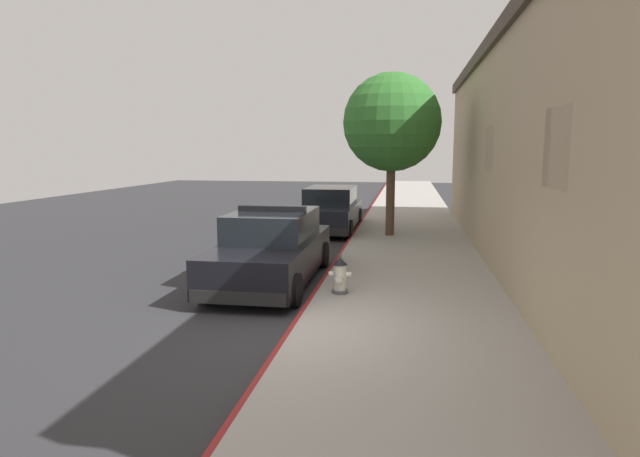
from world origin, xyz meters
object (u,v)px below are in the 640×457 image
police_cruiser (272,249)px  parked_car_silver_ahead (330,210)px  fire_hydrant (340,275)px  street_tree (392,123)px

police_cruiser → parked_car_silver_ahead: police_cruiser is taller
fire_hydrant → street_tree: bearing=84.5°
police_cruiser → street_tree: 7.26m
police_cruiser → parked_car_silver_ahead: size_ratio=1.00×
fire_hydrant → police_cruiser: bearing=145.6°
fire_hydrant → parked_car_silver_ahead: bearing=99.5°
police_cruiser → parked_car_silver_ahead: (0.17, 7.69, -0.00)m
parked_car_silver_ahead → fire_hydrant: parked_car_silver_ahead is taller
parked_car_silver_ahead → police_cruiser: bearing=-91.3°
parked_car_silver_ahead → fire_hydrant: 8.94m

